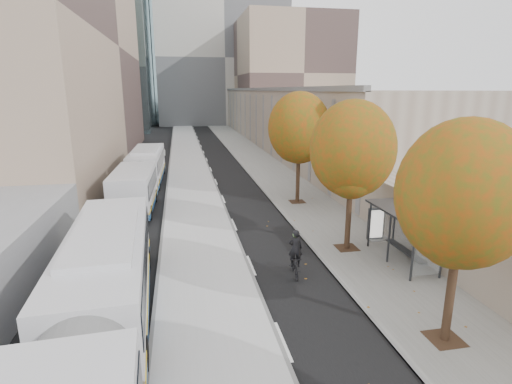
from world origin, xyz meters
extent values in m
cube|color=silver|center=(-3.88, 35.00, 0.07)|extent=(4.25, 150.00, 0.15)
cube|color=gray|center=(4.12, 35.00, 0.04)|extent=(4.75, 150.00, 0.08)
cube|color=gray|center=(15.50, 64.00, 4.00)|extent=(18.00, 92.00, 8.00)
cube|color=#ADA89F|center=(6.00, 96.00, 15.00)|extent=(30.00, 18.00, 30.00)
cube|color=#383A3F|center=(5.50, 11.00, 2.56)|extent=(1.90, 4.40, 0.10)
cylinder|color=#383A3F|center=(4.80, 9.00, 1.28)|extent=(0.10, 0.10, 2.40)
cube|color=silver|center=(6.22, 11.00, 1.33)|extent=(0.04, 4.00, 2.10)
cylinder|color=#322715|center=(3.60, 5.00, 1.63)|extent=(0.28, 0.28, 3.11)
sphere|color=#2C5513|center=(3.60, 5.00, 5.05)|extent=(4.00, 4.00, 4.00)
cylinder|color=#322715|center=(3.60, 13.00, 1.70)|extent=(0.28, 0.28, 3.24)
sphere|color=#2C5513|center=(3.60, 13.00, 5.26)|extent=(4.20, 4.20, 4.20)
cylinder|color=#322715|center=(3.60, 22.00, 1.77)|extent=(0.28, 0.28, 3.38)
sphere|color=#2C5513|center=(3.60, 22.00, 5.48)|extent=(4.40, 4.40, 4.40)
cube|color=silver|center=(-7.24, 4.79, 1.54)|extent=(3.70, 18.57, 3.07)
cube|color=black|center=(-7.24, 4.79, 2.10)|extent=(3.72, 17.83, 1.07)
cube|color=silver|center=(-7.76, 27.32, 1.44)|extent=(2.92, 17.31, 2.88)
cube|color=black|center=(-7.76, 27.32, 1.96)|extent=(2.96, 16.62, 1.00)
cube|color=#198340|center=(-7.76, 18.72, 1.10)|extent=(1.82, 0.11, 1.11)
imported|color=black|center=(0.07, 10.54, 0.51)|extent=(0.68, 1.75, 1.02)
imported|color=black|center=(0.07, 10.54, 1.32)|extent=(0.67, 0.49, 1.72)
sphere|color=#5D8848|center=(0.07, 10.54, 1.96)|extent=(0.27, 0.27, 0.27)
imported|color=white|center=(-7.41, 45.08, 0.59)|extent=(1.93, 3.63, 1.18)
camera|label=1|loc=(-4.70, -5.19, 8.08)|focal=28.00mm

